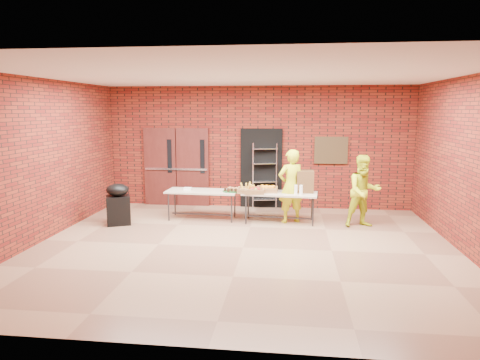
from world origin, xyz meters
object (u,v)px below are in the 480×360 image
Objects in this scene: covered_grill at (118,204)px; volunteer_woman at (291,186)px; table_left at (202,193)px; table_right at (280,195)px; wire_rack at (265,176)px; coffee_dispenser at (305,182)px; volunteer_man at (364,191)px.

covered_grill is 3.96m from volunteer_woman.
volunteer_woman is (2.09, -0.07, 0.22)m from table_left.
volunteer_woman is at bearing 8.70° from table_right.
table_left is 1.94m from covered_grill.
wire_rack is at bearing 112.16° from table_right.
volunteer_man is (1.27, -0.28, -0.15)m from coffee_dispenser.
wire_rack reaches higher than table_right.
covered_grill is (-1.80, -0.70, -0.16)m from table_left.
volunteer_man reaches higher than covered_grill.
wire_rack is 3.44× the size of coffee_dispenser.
volunteer_woman reaches higher than table_left.
wire_rack is 1.45m from table_right.
table_right is 1.87m from volunteer_man.
volunteer_man is at bearing -46.75° from wire_rack.
wire_rack is 1.02× the size of volunteer_woman.
covered_grill is 0.55× the size of volunteer_woman.
wire_rack is at bearing 128.84° from coffee_dispenser.
volunteer_woman is at bearing 0.21° from table_left.
volunteer_woman is 1.61m from volunteer_man.
covered_grill is 5.52m from volunteer_man.
volunteer_woman reaches higher than volunteer_man.
volunteer_woman is (3.89, 0.63, 0.38)m from covered_grill.
table_left is 1.84m from table_right.
wire_rack is 2.75m from volunteer_man.
volunteer_man is at bearing -19.18° from covered_grill.
table_right is (1.84, -0.09, 0.01)m from table_left.
table_right is 1.86× the size of covered_grill.
coffee_dispenser is at bearing 152.96° from volunteer_man.
volunteer_woman is at bearing -162.82° from coffee_dispenser.
volunteer_man is (5.49, 0.45, 0.33)m from covered_grill.
coffee_dispenser is 0.54× the size of covered_grill.
table_left is 2.44m from coffee_dispenser.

